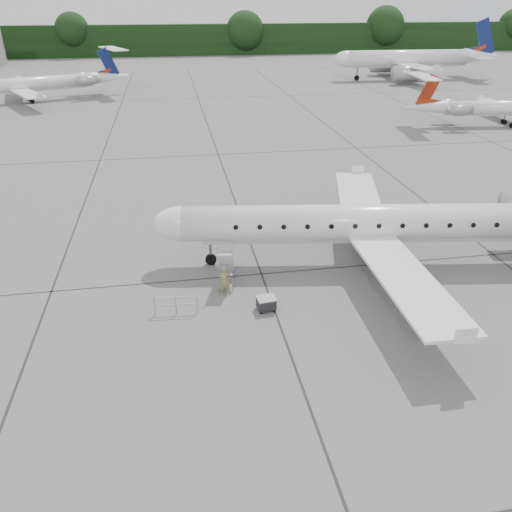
{
  "coord_description": "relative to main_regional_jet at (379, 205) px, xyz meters",
  "views": [
    {
      "loc": [
        -11.56,
        -21.62,
        14.81
      ],
      "look_at": [
        -7.57,
        2.0,
        2.3
      ],
      "focal_mm": 35.0,
      "sensor_mm": 36.0,
      "label": 1
    }
  ],
  "objects": [
    {
      "name": "ground",
      "position": [
        -0.18,
        -4.26,
        -3.84
      ],
      "size": [
        320.0,
        320.0,
        0.0
      ],
      "primitive_type": "plane",
      "color": "slate",
      "rests_on": "ground"
    },
    {
      "name": "treeline",
      "position": [
        -0.18,
        125.74,
        0.16
      ],
      "size": [
        260.0,
        4.0,
        8.0
      ],
      "primitive_type": "cube",
      "color": "black",
      "rests_on": "ground"
    },
    {
      "name": "main_regional_jet",
      "position": [
        0.0,
        0.0,
        0.0
      ],
      "size": [
        32.72,
        25.64,
        7.67
      ],
      "primitive_type": null,
      "rotation": [
        0.0,
        0.0,
        -0.15
      ],
      "color": "silver",
      "rests_on": "ground"
    },
    {
      "name": "airstair",
      "position": [
        -9.3,
        -0.92,
        -2.63
      ],
      "size": [
        1.17,
        2.37,
        2.4
      ],
      "primitive_type": null,
      "rotation": [
        0.0,
        0.0,
        -0.15
      ],
      "color": "silver",
      "rests_on": "ground"
    },
    {
      "name": "passenger",
      "position": [
        -9.49,
        -2.19,
        -2.98
      ],
      "size": [
        0.66,
        0.46,
        1.71
      ],
      "primitive_type": "imported",
      "rotation": [
        0.0,
        0.0,
        0.09
      ],
      "color": "olive",
      "rests_on": "ground"
    },
    {
      "name": "safety_railing",
      "position": [
        -12.23,
        -3.66,
        -3.34
      ],
      "size": [
        2.2,
        0.25,
        1.0
      ],
      "primitive_type": null,
      "rotation": [
        0.0,
        0.0,
        -0.08
      ],
      "color": "#95989D",
      "rests_on": "ground"
    },
    {
      "name": "baggage_cart",
      "position": [
        -7.51,
        -4.1,
        -3.43
      ],
      "size": [
        1.01,
        0.85,
        0.81
      ],
      "primitive_type": null,
      "rotation": [
        0.0,
        0.0,
        0.11
      ],
      "color": "black",
      "rests_on": "ground"
    },
    {
      "name": "bg_narrowbody",
      "position": [
        34.77,
        72.37,
        1.68
      ],
      "size": [
        31.66,
        23.42,
        11.04
      ],
      "primitive_type": null,
      "rotation": [
        0.0,
        0.0,
        -0.04
      ],
      "color": "silver",
      "rests_on": "ground"
    },
    {
      "name": "bg_regional_left",
      "position": [
        -34.25,
        59.59,
        -0.14
      ],
      "size": [
        33.57,
        29.04,
        7.39
      ],
      "primitive_type": null,
      "rotation": [
        0.0,
        0.0,
        0.37
      ],
      "color": "silver",
      "rests_on": "ground"
    }
  ]
}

